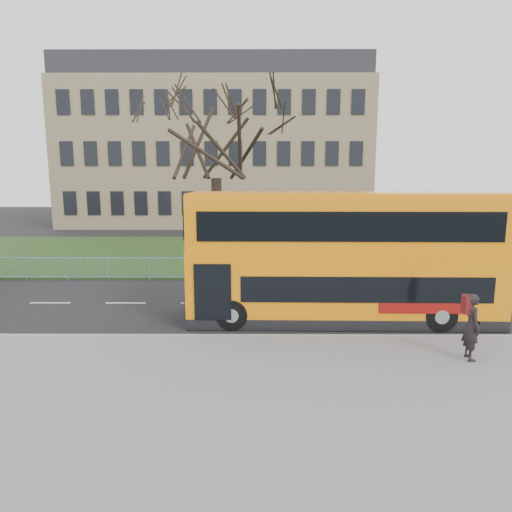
# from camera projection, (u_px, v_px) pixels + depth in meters

# --- Properties ---
(ground) EXTENTS (120.00, 120.00, 0.00)m
(ground) POSITION_uv_depth(u_px,v_px,m) (280.00, 323.00, 15.61)
(ground) COLOR black
(ground) RESTS_ON ground
(pavement) EXTENTS (80.00, 10.50, 0.12)m
(pavement) POSITION_uv_depth(u_px,v_px,m) (296.00, 430.00, 8.95)
(pavement) COLOR slate
(pavement) RESTS_ON ground
(kerb) EXTENTS (80.00, 0.20, 0.14)m
(kerb) POSITION_uv_depth(u_px,v_px,m) (282.00, 337.00, 14.07)
(kerb) COLOR gray
(kerb) RESTS_ON ground
(grass_verge) EXTENTS (80.00, 15.40, 0.08)m
(grass_verge) POSITION_uv_depth(u_px,v_px,m) (269.00, 253.00, 29.69)
(grass_verge) COLOR #203613
(grass_verge) RESTS_ON ground
(guard_railing) EXTENTS (40.00, 0.12, 1.10)m
(guard_railing) POSITION_uv_depth(u_px,v_px,m) (273.00, 269.00, 22.01)
(guard_railing) COLOR #6BA2BE
(guard_railing) RESTS_ON ground
(bare_tree) EXTENTS (7.97, 7.97, 11.39)m
(bare_tree) POSITION_uv_depth(u_px,v_px,m) (216.00, 161.00, 24.47)
(bare_tree) COLOR black
(bare_tree) RESTS_ON grass_verge
(civic_building) EXTENTS (30.00, 15.00, 14.00)m
(civic_building) POSITION_uv_depth(u_px,v_px,m) (218.00, 157.00, 48.89)
(civic_building) COLOR #90785B
(civic_building) RESTS_ON ground
(yellow_bus) EXTENTS (10.47, 2.67, 4.37)m
(yellow_bus) POSITION_uv_depth(u_px,v_px,m) (343.00, 254.00, 15.55)
(yellow_bus) COLOR orange
(yellow_bus) RESTS_ON ground
(pedestrian) EXTENTS (0.46, 0.68, 1.81)m
(pedestrian) POSITION_uv_depth(u_px,v_px,m) (472.00, 327.00, 12.10)
(pedestrian) COLOR black
(pedestrian) RESTS_ON pavement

